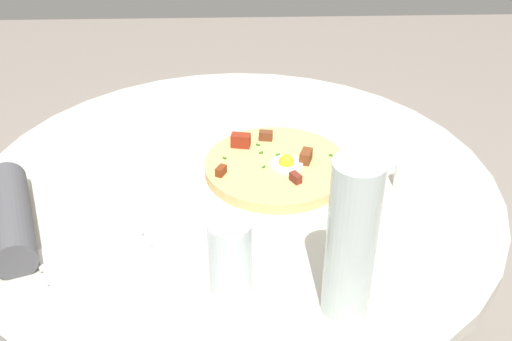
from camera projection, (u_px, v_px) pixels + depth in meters
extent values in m
cylinder|color=beige|center=(236.00, 187.00, 1.22)|extent=(1.03, 1.03, 0.03)
cylinder|color=#333338|center=(239.00, 314.00, 1.42)|extent=(0.12, 0.12, 0.68)
cylinder|color=#4C4C51|center=(11.00, 217.00, 1.07)|extent=(0.27, 0.15, 0.07)
cylinder|color=white|center=(276.00, 174.00, 1.22)|extent=(0.33, 0.33, 0.01)
cylinder|color=tan|center=(276.00, 167.00, 1.21)|extent=(0.28, 0.28, 0.02)
cylinder|color=white|center=(287.00, 165.00, 1.19)|extent=(0.06, 0.06, 0.01)
sphere|color=yellow|center=(287.00, 163.00, 1.19)|extent=(0.03, 0.03, 0.03)
cube|color=maroon|center=(221.00, 171.00, 1.17)|extent=(0.03, 0.02, 0.02)
cube|color=maroon|center=(241.00, 140.00, 1.25)|extent=(0.03, 0.04, 0.03)
cube|color=maroon|center=(296.00, 178.00, 1.15)|extent=(0.03, 0.02, 0.02)
cube|color=brown|center=(266.00, 136.00, 1.27)|extent=(0.02, 0.03, 0.02)
cube|color=brown|center=(306.00, 156.00, 1.20)|extent=(0.04, 0.03, 0.02)
cube|color=#387F2D|center=(278.00, 154.00, 1.23)|extent=(0.01, 0.01, 0.00)
cube|color=#387F2D|center=(331.00, 155.00, 1.22)|extent=(0.01, 0.01, 0.00)
cube|color=#387F2D|center=(261.00, 152.00, 1.23)|extent=(0.01, 0.01, 0.00)
cube|color=#387F2D|center=(258.00, 145.00, 1.26)|extent=(0.01, 0.01, 0.00)
cube|color=#387F2D|center=(225.00, 158.00, 1.22)|extent=(0.01, 0.01, 0.00)
cube|color=#387F2D|center=(264.00, 167.00, 1.19)|extent=(0.01, 0.01, 0.00)
cylinder|color=white|center=(179.00, 128.00, 1.38)|extent=(0.19, 0.19, 0.01)
cube|color=white|center=(97.00, 257.00, 1.02)|extent=(0.21, 0.22, 0.00)
cube|color=silver|center=(93.00, 249.00, 1.03)|extent=(0.10, 0.16, 0.00)
cube|color=silver|center=(100.00, 261.00, 1.01)|extent=(0.10, 0.16, 0.00)
cylinder|color=silver|center=(230.00, 256.00, 0.93)|extent=(0.07, 0.07, 0.13)
cylinder|color=silver|center=(351.00, 241.00, 0.86)|extent=(0.07, 0.07, 0.26)
cylinder|color=white|center=(401.00, 175.00, 1.18)|extent=(0.03, 0.03, 0.05)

